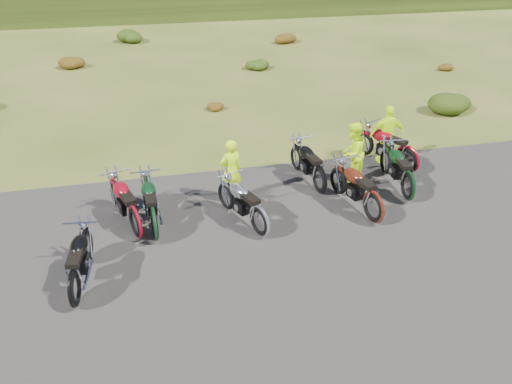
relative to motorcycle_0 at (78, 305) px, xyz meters
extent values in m
plane|color=#3C4517|center=(4.58, 1.01, 0.00)|extent=(300.00, 300.00, 0.00)
cube|color=black|center=(4.58, -0.99, 0.00)|extent=(20.00, 12.00, 0.04)
ellipsoid|color=#5C280B|center=(-1.62, 17.61, 0.38)|extent=(1.30, 1.30, 0.77)
ellipsoid|color=#1C370D|center=(1.28, 22.91, 0.46)|extent=(1.56, 1.56, 0.92)
ellipsoid|color=#5C280B|center=(4.18, 10.21, 0.23)|extent=(0.77, 0.77, 0.45)
ellipsoid|color=#1C370D|center=(7.08, 15.51, 0.31)|extent=(1.03, 1.03, 0.61)
ellipsoid|color=#5C280B|center=(9.98, 20.81, 0.38)|extent=(1.30, 1.30, 0.77)
ellipsoid|color=#1C370D|center=(12.88, 8.11, 0.46)|extent=(1.56, 1.56, 0.92)
ellipsoid|color=#5C280B|center=(15.78, 13.41, 0.23)|extent=(0.77, 0.77, 0.45)
imported|color=#D0FF0D|center=(3.57, 3.25, 0.83)|extent=(0.70, 0.56, 1.66)
imported|color=#D0FF0D|center=(6.95, 3.55, 0.85)|extent=(1.05, 1.03, 1.70)
imported|color=#D0FF0D|center=(8.43, 4.48, 0.88)|extent=(1.07, 0.56, 1.75)
camera|label=1|loc=(1.66, -7.82, 6.44)|focal=35.00mm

